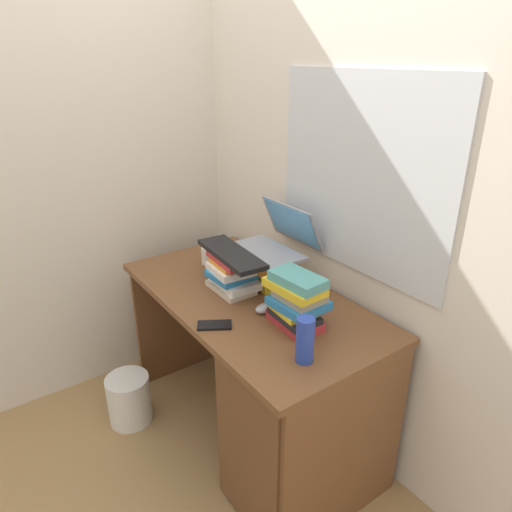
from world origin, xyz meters
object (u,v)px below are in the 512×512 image
object	(u,v)px
laptop	(276,240)
mug	(209,255)
book_stack_tall	(265,268)
book_stack_side	(296,301)
computer_mouse	(266,308)
keyboard	(231,254)
book_stack_keyboard_riser	(232,273)
desk	(289,401)
water_bottle	(305,340)
wastebasket	(129,399)
cell_phone	(215,325)

from	to	relation	value
laptop	mug	bearing A→B (deg)	-153.66
book_stack_tall	mug	xyz separation A→B (m)	(-0.34, -0.11, -0.03)
book_stack_side	computer_mouse	distance (m)	0.18
keyboard	computer_mouse	bearing A→B (deg)	6.38
laptop	computer_mouse	xyz separation A→B (m)	(0.22, -0.22, -0.19)
book_stack_keyboard_riser	computer_mouse	bearing A→B (deg)	1.60
desk	book_stack_keyboard_riser	size ratio (longest dim) A/B	5.23
book_stack_tall	water_bottle	distance (m)	0.63
book_stack_tall	wastebasket	size ratio (longest dim) A/B	0.94
book_stack_side	mug	size ratio (longest dim) A/B	2.27
book_stack_keyboard_riser	book_stack_side	world-z (taller)	book_stack_side
keyboard	wastebasket	bearing A→B (deg)	-120.31
desk	water_bottle	world-z (taller)	water_bottle
laptop	water_bottle	xyz separation A→B (m)	(0.57, -0.31, -0.12)
keyboard	mug	size ratio (longest dim) A/B	3.88
book_stack_tall	laptop	world-z (taller)	laptop
water_bottle	book_stack_keyboard_riser	bearing A→B (deg)	171.93
computer_mouse	water_bottle	bearing A→B (deg)	-14.78
keyboard	mug	xyz separation A→B (m)	(-0.31, 0.06, -0.13)
water_bottle	cell_phone	size ratio (longest dim) A/B	1.26
desk	book_stack_side	world-z (taller)	book_stack_side
computer_mouse	keyboard	bearing A→B (deg)	-178.13
keyboard	cell_phone	distance (m)	0.37
desk	book_stack_tall	size ratio (longest dim) A/B	5.38
book_stack_tall	laptop	size ratio (longest dim) A/B	0.69
laptop	keyboard	size ratio (longest dim) A/B	0.85
book_stack_tall	wastebasket	distance (m)	1.00
book_stack_tall	computer_mouse	world-z (taller)	book_stack_tall
water_bottle	mug	bearing A→B (deg)	171.36
book_stack_tall	book_stack_side	size ratio (longest dim) A/B	1.00
keyboard	mug	world-z (taller)	keyboard
keyboard	cell_phone	xyz separation A→B (m)	(0.23, -0.23, -0.17)
book_stack_tall	desk	bearing A→B (deg)	-21.86
mug	book_stack_tall	bearing A→B (deg)	17.52
laptop	book_stack_tall	bearing A→B (deg)	-94.83
book_stack_keyboard_riser	cell_phone	world-z (taller)	book_stack_keyboard_riser
computer_mouse	mug	xyz separation A→B (m)	(-0.57, 0.05, 0.03)
water_bottle	wastebasket	xyz separation A→B (m)	(-0.92, -0.36, -0.73)
laptop	wastebasket	bearing A→B (deg)	-117.17
desk	book_stack_keyboard_riser	bearing A→B (deg)	-179.95
book_stack_tall	keyboard	world-z (taller)	keyboard
wastebasket	keyboard	bearing A→B (deg)	55.18
book_stack_tall	wastebasket	xyz separation A→B (m)	(-0.34, -0.61, -0.72)
book_stack_keyboard_riser	cell_phone	distance (m)	0.33
laptop	water_bottle	world-z (taller)	laptop
desk	book_stack_side	distance (m)	0.47
book_stack_keyboard_riser	laptop	bearing A→B (deg)	81.71
book_stack_tall	book_stack_keyboard_riser	size ratio (longest dim) A/B	0.97
book_stack_tall	book_stack_keyboard_riser	bearing A→B (deg)	-99.64
mug	wastebasket	bearing A→B (deg)	-89.98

